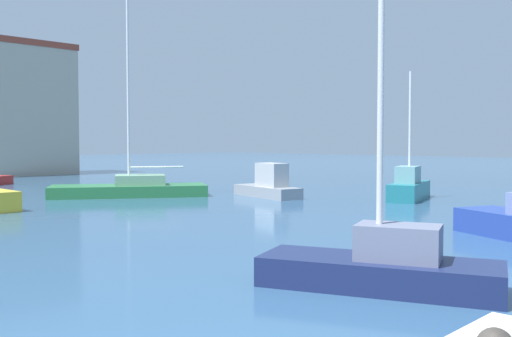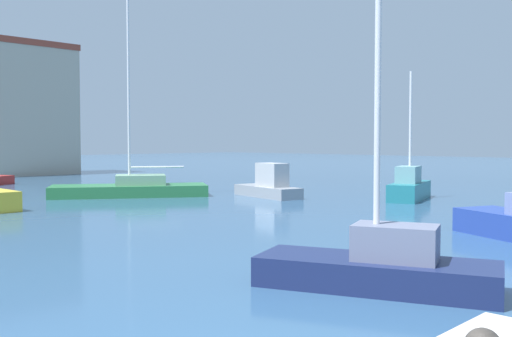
{
  "view_description": "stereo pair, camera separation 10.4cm",
  "coord_description": "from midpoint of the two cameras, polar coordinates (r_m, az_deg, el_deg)",
  "views": [
    {
      "loc": [
        -4.12,
        -3.61,
        2.81
      ],
      "look_at": [
        14.25,
        13.83,
        1.62
      ],
      "focal_mm": 41.87,
      "sensor_mm": 36.0,
      "label": 1
    },
    {
      "loc": [
        -4.05,
        -3.69,
        2.81
      ],
      "look_at": [
        14.25,
        13.83,
        1.62
      ],
      "focal_mm": 41.87,
      "sensor_mm": 36.0,
      "label": 2
    }
  ],
  "objects": [
    {
      "name": "water",
      "position": [
        30.52,
        -7.55,
        -2.62
      ],
      "size": [
        160.0,
        160.0,
        0.0
      ],
      "primitive_type": "plane",
      "color": "#2D5175",
      "rests_on": "ground"
    },
    {
      "name": "sailboat_teal_mid_harbor",
      "position": [
        29.26,
        14.3,
        -1.69
      ],
      "size": [
        4.44,
        2.55,
        6.08
      ],
      "color": "#1E707A",
      "rests_on": "water"
    },
    {
      "name": "sailboat_green_near_pier",
      "position": [
        30.71,
        -11.96,
        -1.75
      ],
      "size": [
        7.71,
        6.36,
        12.88
      ],
      "color": "#28703D",
      "rests_on": "water"
    },
    {
      "name": "sailboat_navy_distant_north",
      "position": [
        11.67,
        11.75,
        -8.97
      ],
      "size": [
        3.07,
        4.76,
        6.89
      ],
      "color": "#19234C",
      "rests_on": "water"
    },
    {
      "name": "motorboat_grey_distant_east",
      "position": [
        29.6,
        1.13,
        -1.62
      ],
      "size": [
        2.18,
        4.34,
        1.7
      ],
      "color": "gray",
      "rests_on": "water"
    },
    {
      "name": "yacht_club",
      "position": [
        52.58,
        -22.2,
        5.3
      ],
      "size": [
        8.72,
        5.64,
        10.75
      ],
      "color": "#B2A893",
      "rests_on": "ground"
    }
  ]
}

